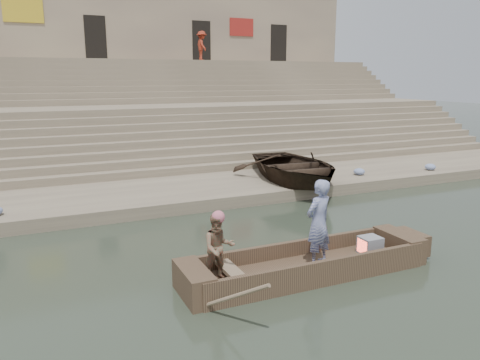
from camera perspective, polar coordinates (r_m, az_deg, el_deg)
ground at (r=10.55m, az=14.73°, el=-11.40°), size 120.00×120.00×0.00m
lower_landing at (r=17.10m, az=-2.17°, el=-1.04°), size 32.00×4.00×0.40m
mid_landing at (r=23.91m, az=-8.99°, el=5.61°), size 32.00×3.00×2.80m
upper_landing at (r=30.60m, az=-12.60°, el=9.20°), size 32.00×3.00×5.20m
ghat_steps at (r=25.49m, az=-10.04°, el=6.90°), size 32.00×11.00×5.20m
building_wall at (r=34.51m, az=-14.24°, el=14.45°), size 32.00×5.07×11.20m
main_rowboat at (r=10.38m, az=8.08°, el=-10.82°), size 5.00×1.30×0.22m
rowboat_trim at (r=10.41m, az=9.10°, el=-9.62°), size 6.04×2.63×2.05m
standing_man at (r=10.12m, az=9.53°, el=-5.15°), size 0.79×0.64×1.88m
rowing_man at (r=9.30m, az=-2.63°, el=-8.24°), size 0.71×0.58×1.38m
television at (r=11.21m, az=15.52°, el=-7.68°), size 0.46×0.42×0.40m
beached_rowboat at (r=17.38m, az=6.69°, el=1.60°), size 4.18×5.53×1.08m
pedestrian at (r=30.99m, az=-4.68°, el=15.99°), size 0.73×1.21×1.82m
cloth_bundles at (r=16.29m, az=0.27°, el=-0.52°), size 17.50×1.11×0.26m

